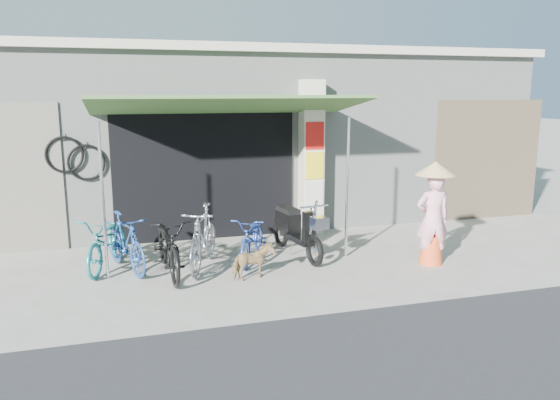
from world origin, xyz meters
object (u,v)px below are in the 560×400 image
object	(u,v)px
bike_black	(169,245)
moped	(296,230)
bike_silver	(203,237)
bike_navy	(253,238)
bike_blue	(126,242)
bike_teal	(108,242)
street_dog	(253,262)
nun	(433,214)

from	to	relation	value
bike_black	moped	distance (m)	2.21
bike_silver	bike_navy	bearing A→B (deg)	32.28
bike_blue	bike_black	distance (m)	0.76
bike_black	bike_silver	world-z (taller)	bike_silver
bike_blue	moped	xyz separation A→B (m)	(2.81, 0.02, -0.00)
bike_teal	street_dog	world-z (taller)	bike_teal
bike_teal	bike_blue	world-z (taller)	bike_blue
bike_silver	bike_teal	bearing A→B (deg)	-175.46
nun	moped	bearing A→B (deg)	-16.86
bike_navy	nun	size ratio (longest dim) A/B	0.89
bike_silver	nun	bearing A→B (deg)	8.98
bike_teal	bike_black	xyz separation A→B (m)	(0.91, -0.61, 0.04)
bike_blue	bike_black	world-z (taller)	bike_black
bike_black	moped	world-z (taller)	moped
bike_blue	street_dog	world-z (taller)	bike_blue
bike_black	street_dog	size ratio (longest dim) A/B	2.81
bike_teal	bike_black	size ratio (longest dim) A/B	0.92
bike_teal	street_dog	size ratio (longest dim) A/B	2.58
bike_navy	nun	distance (m)	2.97
bike_teal	street_dog	distance (m)	2.40
bike_black	nun	xyz separation A→B (m)	(4.17, -0.62, 0.37)
bike_black	street_dog	distance (m)	1.32
bike_teal	bike_navy	world-z (taller)	bike_teal
bike_black	bike_teal	bearing A→B (deg)	142.21
bike_black	nun	bearing A→B (deg)	-12.42
bike_blue	bike_navy	world-z (taller)	bike_blue
moped	nun	size ratio (longest dim) A/B	1.04
bike_navy	moped	world-z (taller)	moped
bike_blue	street_dog	size ratio (longest dim) A/B	2.37
bike_navy	moped	distance (m)	0.78
bike_blue	street_dog	distance (m)	2.07
bike_teal	bike_silver	bearing A→B (deg)	1.61
bike_navy	nun	bearing A→B (deg)	7.09
bike_navy	street_dog	xyz separation A→B (m)	(-0.22, -0.90, -0.12)
bike_teal	bike_navy	xyz separation A→B (m)	(2.30, -0.27, -0.04)
bike_blue	moped	distance (m)	2.81
bike_black	street_dog	world-z (taller)	bike_black
bike_silver	street_dog	distance (m)	0.99
bike_black	street_dog	xyz separation A→B (m)	(1.18, -0.56, -0.20)
bike_blue	bike_silver	world-z (taller)	bike_silver
street_dog	nun	xyz separation A→B (m)	(2.99, -0.06, 0.57)
bike_teal	nun	xyz separation A→B (m)	(5.07, -1.23, 0.41)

